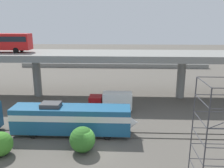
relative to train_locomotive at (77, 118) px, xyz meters
name	(u,v)px	position (x,y,z in m)	size (l,w,h in m)	color
ground_plane	(98,151)	(2.93, -4.00, -2.19)	(260.00, 260.00, 0.00)	#565149
rail_strip_near	(100,137)	(2.93, -0.71, -2.13)	(110.00, 0.12, 0.12)	#59544C
rail_strip_far	(101,132)	(2.93, 0.71, -2.13)	(110.00, 0.12, 0.12)	#59544C
train_locomotive	(77,118)	(0.00, 0.00, 0.00)	(15.71, 3.04, 4.18)	#1E5984
highway_overpass	(108,57)	(2.93, 16.00, 5.43)	(96.00, 10.11, 8.44)	gray
service_truck_west	(112,101)	(3.98, 8.49, -0.56)	(6.80, 2.46, 3.04)	maroon
scaffolding_tower	(221,134)	(13.64, -9.35, 2.84)	(3.59, 3.59, 9.42)	#38383D
pier_parking_lot	(114,63)	(2.93, 51.00, -1.53)	(58.09, 11.91, 1.32)	gray
parked_car_0	(93,59)	(-3.91, 49.18, -0.10)	(4.11, 1.82, 1.50)	#B7B7BC
parked_car_1	(76,58)	(-10.33, 52.44, -0.10)	(4.40, 1.84, 1.50)	navy
parked_car_2	(180,58)	(25.26, 53.90, -0.10)	(4.65, 1.90, 1.50)	#B7B7BC
parked_car_3	(176,60)	(22.84, 49.67, -0.10)	(4.67, 1.86, 1.50)	#0C4C26
parked_car_4	(78,60)	(-8.66, 48.24, -0.10)	(4.16, 1.91, 1.50)	#515459
harbor_water	(116,55)	(2.93, 74.00, -2.19)	(140.00, 36.00, 0.01)	#385B7A
shrub_left	(0,144)	(-7.31, -5.19, -0.89)	(2.61, 2.61, 2.61)	#3F8729
shrub_right	(82,139)	(1.29, -4.01, -0.77)	(2.84, 2.84, 2.84)	#327027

